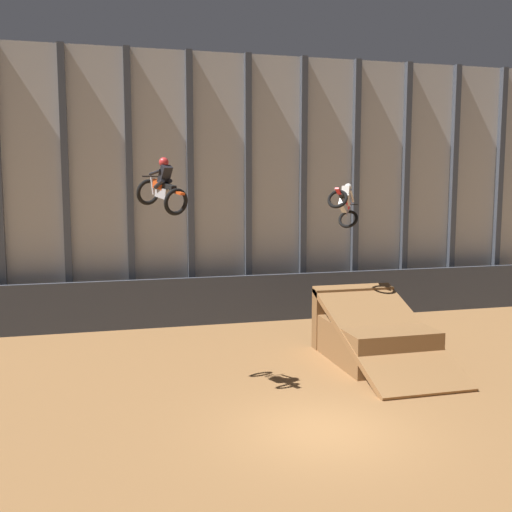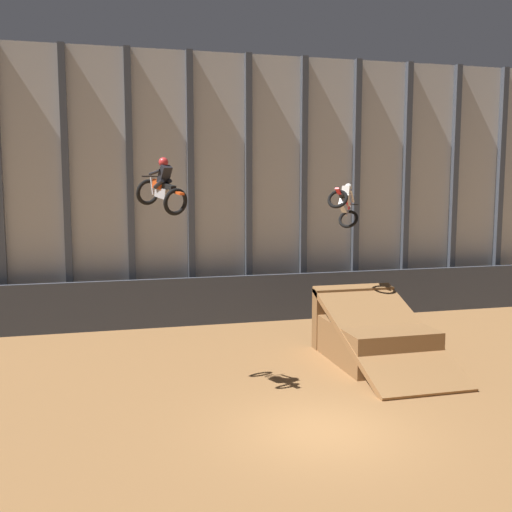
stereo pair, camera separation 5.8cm
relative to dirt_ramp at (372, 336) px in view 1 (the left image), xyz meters
The scene contains 6 objects.
ground_plane 6.46m from the dirt_ramp, 125.84° to the right, with size 60.00×60.00×0.00m, color olive.
arena_back_wall 9.75m from the dirt_ramp, 116.47° to the left, with size 32.00×0.40×11.42m.
lower_barrier 7.31m from the dirt_ramp, 120.90° to the left, with size 31.36×0.20×2.02m.
dirt_ramp is the anchor object (origin of this frame).
rider_bike_left_air 8.88m from the dirt_ramp, 166.23° to the right, with size 1.38×1.82×1.57m.
rider_bike_right_air 4.73m from the dirt_ramp, 103.29° to the left, with size 1.66×1.73×1.68m.
Camera 1 is at (-5.07, -12.91, 5.90)m, focal length 42.00 mm.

